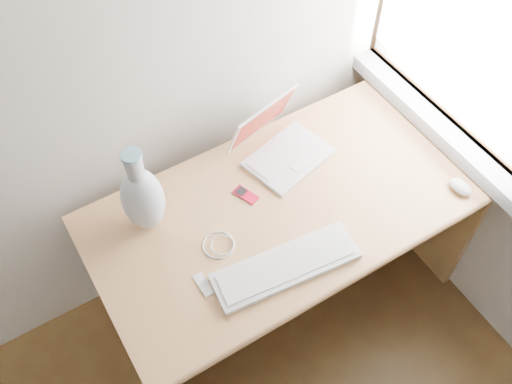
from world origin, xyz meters
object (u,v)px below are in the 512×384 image
laptop (283,143)px  desk (275,219)px  external_keyboard (286,266)px  vase (142,197)px

laptop → desk: bearing=-145.2°
desk → external_keyboard: bearing=-117.5°
laptop → vase: bearing=169.0°
laptop → vase: size_ratio=0.96×
desk → laptop: laptop is taller
desk → vase: bearing=168.8°
external_keyboard → vase: bearing=134.0°
desk → external_keyboard: 0.41m
desk → external_keyboard: external_keyboard is taller
external_keyboard → vase: vase is taller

